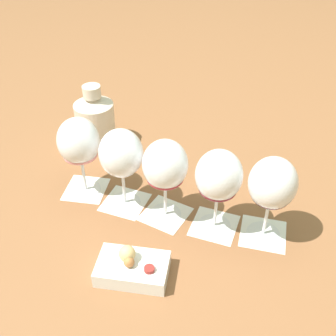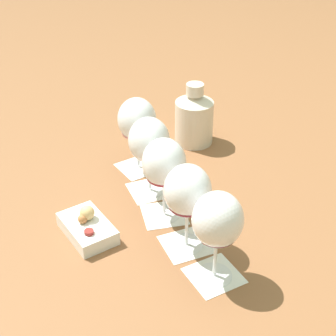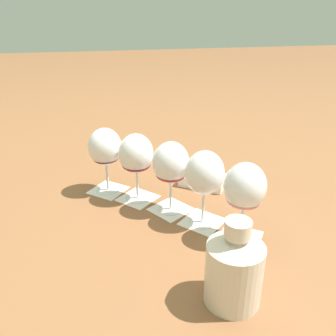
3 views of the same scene
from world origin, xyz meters
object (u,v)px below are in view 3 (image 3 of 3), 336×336
wine_glass_1 (205,176)px  wine_glass_3 (136,156)px  wine_glass_0 (245,189)px  snack_dish (203,179)px  ceramic_vase (234,268)px  wine_glass_4 (105,150)px  wine_glass_2 (171,165)px

wine_glass_1 → wine_glass_3: size_ratio=1.00×
wine_glass_0 → wine_glass_3: (0.22, -0.25, -0.00)m
wine_glass_0 → snack_dish: bearing=-90.3°
wine_glass_1 → ceramic_vase: wine_glass_1 is taller
wine_glass_1 → wine_glass_4: 0.33m
wine_glass_3 → snack_dish: (-0.22, -0.04, -0.12)m
snack_dish → wine_glass_4: bearing=-6.0°
wine_glass_1 → snack_dish: wine_glass_1 is taller
wine_glass_4 → wine_glass_2: bearing=136.4°
wine_glass_4 → ceramic_vase: (-0.20, 0.51, -0.06)m
wine_glass_1 → wine_glass_3: (0.15, -0.16, 0.00)m
ceramic_vase → snack_dish: bearing=-101.7°
wine_glass_0 → wine_glass_3: bearing=-49.7°
wine_glass_4 → wine_glass_0: bearing=132.4°
wine_glass_3 → ceramic_vase: (-0.12, 0.44, -0.06)m
wine_glass_0 → ceramic_vase: size_ratio=1.11×
wine_glass_1 → wine_glass_0: bearing=127.1°
wine_glass_3 → wine_glass_4: same height
wine_glass_1 → wine_glass_2: same height
wine_glass_2 → snack_dish: wine_glass_2 is taller
wine_glass_4 → wine_glass_3: bearing=139.0°
ceramic_vase → snack_dish: 0.49m
snack_dish → wine_glass_0: bearing=89.7°
wine_glass_1 → wine_glass_3: bearing=-48.1°
wine_glass_4 → snack_dish: size_ratio=1.21×
wine_glass_2 → wine_glass_3: 0.12m
ceramic_vase → snack_dish: ceramic_vase is taller
wine_glass_0 → snack_dish: wine_glass_0 is taller
wine_glass_1 → snack_dish: 0.24m
wine_glass_1 → wine_glass_2: 0.11m
wine_glass_1 → ceramic_vase: 0.28m
wine_glass_3 → ceramic_vase: wine_glass_3 is taller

